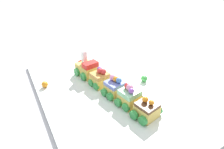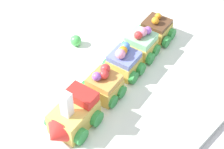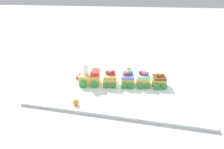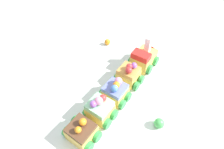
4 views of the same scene
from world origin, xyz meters
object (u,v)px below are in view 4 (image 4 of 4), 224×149
gumball_green (159,123)px  gumball_orange (107,42)px  cake_train_locomotive (145,57)px  cake_car_chocolate (82,132)px  cake_car_caramel (130,75)px  cake_car_blueberry (115,92)px  cake_car_mint (100,109)px

gumball_green → gumball_orange: size_ratio=1.13×
cake_train_locomotive → cake_car_chocolate: 0.32m
cake_train_locomotive → gumball_orange: size_ratio=5.16×
cake_car_caramel → cake_car_blueberry: 0.08m
cake_car_blueberry → gumball_orange: 0.26m
cake_car_caramel → gumball_green: (-0.07, -0.15, -0.01)m
cake_car_mint → gumball_green: (0.08, -0.13, -0.01)m
cake_car_mint → cake_car_chocolate: 0.07m
cake_car_caramel → gumball_green: bearing=-122.7°
cake_car_caramel → cake_train_locomotive: bearing=0.1°
cake_car_mint → cake_car_caramel: bearing=-0.2°
cake_car_mint → cake_car_chocolate: bearing=-179.8°
cake_car_chocolate → gumball_orange: 0.38m
cake_car_caramel → cake_car_chocolate: size_ratio=1.00×
cake_car_caramel → gumball_orange: (0.09, 0.18, -0.01)m
cake_car_mint → gumball_green: size_ratio=3.32×
cake_car_blueberry → cake_car_mint: 0.07m
cake_train_locomotive → gumball_orange: cake_train_locomotive is taller
cake_car_blueberry → cake_car_chocolate: 0.14m
cake_car_caramel → cake_car_mint: bearing=179.8°
cake_train_locomotive → gumball_green: (-0.17, -0.17, -0.02)m
cake_car_blueberry → cake_car_mint: (-0.07, -0.01, 0.00)m
cake_train_locomotive → cake_car_mint: 0.25m
cake_car_blueberry → cake_car_chocolate: (-0.14, -0.02, -0.00)m
cake_car_chocolate → gumball_green: bearing=-47.1°
cake_train_locomotive → cake_car_blueberry: cake_train_locomotive is taller
gumball_green → gumball_orange: (0.16, 0.34, -0.00)m
cake_car_caramel → cake_car_blueberry: cake_car_blueberry is taller
cake_car_caramel → cake_car_mint: cake_car_mint is taller
cake_train_locomotive → cake_car_chocolate: (-0.31, -0.05, -0.01)m
gumball_green → gumball_orange: bearing=65.1°
cake_car_caramel → cake_car_chocolate: bearing=180.0°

